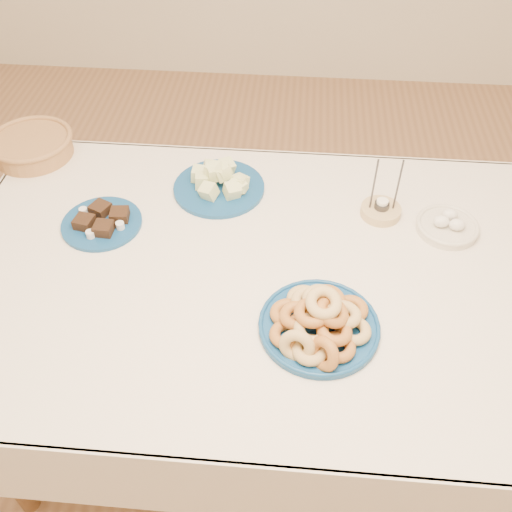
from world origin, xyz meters
name	(u,v)px	position (x,y,z in m)	size (l,w,h in m)	color
ground	(257,409)	(0.00, 0.00, 0.00)	(5.00, 5.00, 0.00)	#966947
dining_table	(258,294)	(0.00, 0.00, 0.64)	(1.71, 1.11, 0.75)	brown
donut_platter	(319,322)	(0.17, -0.20, 0.79)	(0.39, 0.39, 0.14)	navy
melon_plate	(220,183)	(-0.15, 0.33, 0.78)	(0.34, 0.34, 0.10)	navy
brownie_plate	(102,222)	(-0.47, 0.14, 0.76)	(0.27, 0.27, 0.04)	navy
wicker_basket	(32,145)	(-0.79, 0.46, 0.79)	(0.32, 0.32, 0.07)	brown
candle_holder	(381,210)	(0.35, 0.25, 0.77)	(0.12, 0.12, 0.20)	tan
egg_bowl	(447,226)	(0.53, 0.20, 0.77)	(0.18, 0.18, 0.06)	beige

